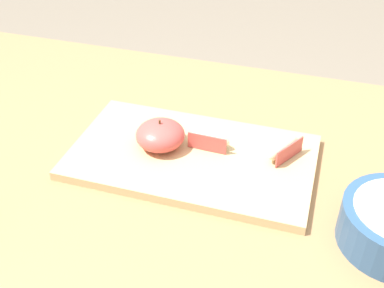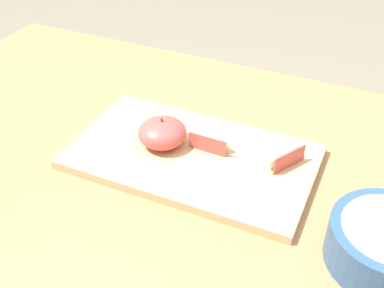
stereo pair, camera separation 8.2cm
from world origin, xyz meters
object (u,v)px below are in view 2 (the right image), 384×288
object	(u,v)px
apple_half_skin_up	(162,133)
apple_wedge_front	(284,156)
cutting_board	(192,157)
apple_wedge_middle	(210,141)

from	to	relation	value
apple_half_skin_up	apple_wedge_front	bearing A→B (deg)	9.22
cutting_board	apple_half_skin_up	xyz separation A→B (m)	(-0.06, 0.00, 0.03)
cutting_board	apple_wedge_front	bearing A→B (deg)	14.20
cutting_board	apple_wedge_front	size ratio (longest dim) A/B	5.56
apple_half_skin_up	apple_wedge_middle	distance (m)	0.09
apple_half_skin_up	apple_wedge_middle	xyz separation A→B (m)	(0.08, 0.02, -0.01)
cutting_board	apple_half_skin_up	size ratio (longest dim) A/B	4.86
apple_wedge_front	apple_wedge_middle	world-z (taller)	same
apple_wedge_front	apple_half_skin_up	bearing A→B (deg)	-170.78
apple_half_skin_up	apple_wedge_middle	bearing A→B (deg)	15.39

